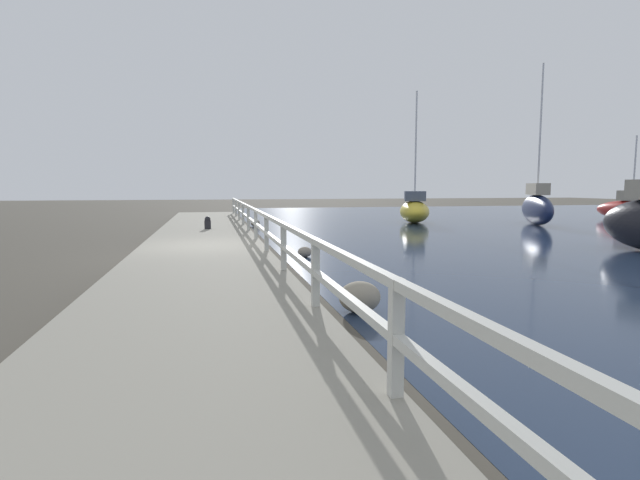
{
  "coord_description": "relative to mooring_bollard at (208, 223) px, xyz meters",
  "views": [
    {
      "loc": [
        0.22,
        -13.76,
        1.89
      ],
      "look_at": [
        2.42,
        -3.76,
        0.79
      ],
      "focal_mm": 28.0,
      "sensor_mm": 36.0,
      "label": 1
    }
  ],
  "objects": [
    {
      "name": "sailboat_red",
      "position": [
        22.81,
        4.0,
        0.11
      ],
      "size": [
        1.07,
        5.04,
        4.63
      ],
      "rotation": [
        0.0,
        0.0,
        -0.01
      ],
      "color": "red",
      "rests_on": "water_surface"
    },
    {
      "name": "boulder_upstream",
      "position": [
        2.27,
        -12.04,
        -0.3
      ],
      "size": [
        0.63,
        0.57,
        0.47
      ],
      "color": "gray",
      "rests_on": "ground"
    },
    {
      "name": "ground_plane",
      "position": [
        -0.12,
        -5.35,
        -0.54
      ],
      "size": [
        120.0,
        120.0,
        0.0
      ],
      "primitive_type": "plane",
      "color": "#4C473D"
    },
    {
      "name": "boulder_near_dock",
      "position": [
        2.55,
        -6.08,
        -0.39
      ],
      "size": [
        0.38,
        0.34,
        0.28
      ],
      "color": "gray",
      "rests_on": "ground"
    },
    {
      "name": "railing",
      "position": [
        1.45,
        -5.35,
        0.39
      ],
      "size": [
        0.1,
        32.5,
        0.91
      ],
      "color": "beige",
      "rests_on": "dock_walkway"
    },
    {
      "name": "boulder_water_edge",
      "position": [
        2.19,
        4.59,
        -0.37
      ],
      "size": [
        0.44,
        0.39,
        0.33
      ],
      "color": "gray",
      "rests_on": "ground"
    },
    {
      "name": "dock_walkway",
      "position": [
        -0.12,
        -5.35,
        -0.39
      ],
      "size": [
        3.34,
        36.0,
        0.3
      ],
      "color": "gray",
      "rests_on": "ground"
    },
    {
      "name": "sailboat_navy",
      "position": [
        15.92,
        2.71,
        0.34
      ],
      "size": [
        2.98,
        5.26,
        7.78
      ],
      "rotation": [
        0.0,
        0.0,
        -0.41
      ],
      "color": "#192347",
      "rests_on": "water_surface"
    },
    {
      "name": "sailboat_yellow",
      "position": [
        10.59,
        5.39,
        0.15
      ],
      "size": [
        2.79,
        4.23,
        6.76
      ],
      "rotation": [
        0.0,
        0.0,
        -0.36
      ],
      "color": "gold",
      "rests_on": "water_surface"
    },
    {
      "name": "mooring_bollard",
      "position": [
        0.0,
        0.0,
        0.0
      ],
      "size": [
        0.24,
        0.24,
        0.48
      ],
      "color": "black",
      "rests_on": "dock_walkway"
    }
  ]
}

